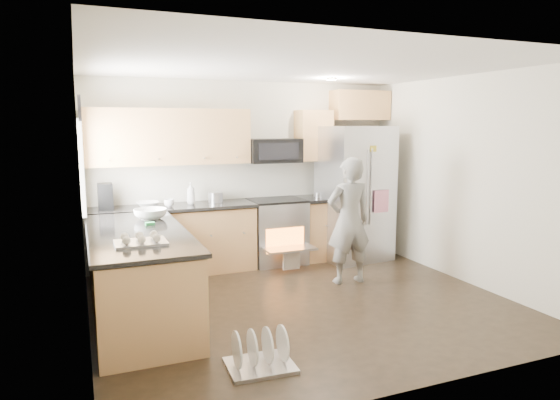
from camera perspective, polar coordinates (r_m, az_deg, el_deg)
name	(u,v)px	position (r m, az deg, el deg)	size (l,w,h in m)	color
ground	(303,303)	(5.73, 2.67, -11.69)	(4.50, 4.50, 0.00)	black
room_shell	(301,154)	(5.39, 2.36, 5.26)	(4.54, 4.04, 2.62)	beige
back_cabinet_run	(212,200)	(6.91, -7.81, 0.00)	(4.45, 0.64, 2.50)	tan
peninsula	(139,274)	(5.38, -15.84, -8.18)	(0.96, 2.36, 1.04)	tan
stove_range	(276,217)	(7.19, -0.40, -1.91)	(0.76, 0.97, 1.79)	#B7B7BC
refrigerator	(355,193)	(7.43, 8.56, 0.74)	(1.04, 0.85, 1.97)	#B7B7BC
person	(349,221)	(6.31, 7.87, -2.37)	(0.58, 0.38, 1.59)	gray
dish_rack	(260,357)	(4.31, -2.29, -17.51)	(0.57, 0.46, 0.34)	#B7B7BC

